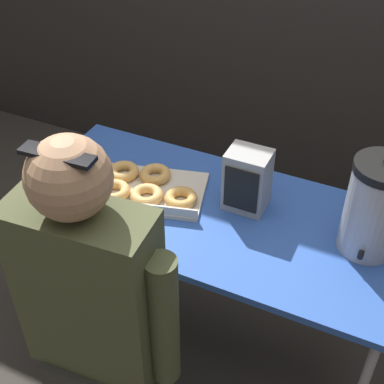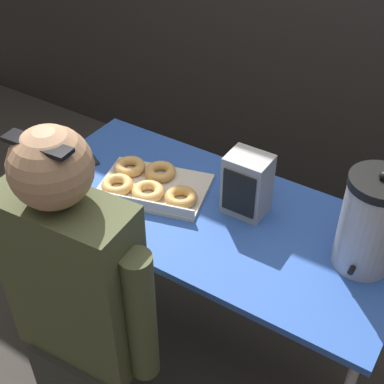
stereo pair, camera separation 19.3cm
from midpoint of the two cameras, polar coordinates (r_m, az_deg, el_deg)
ground_plane at (r=2.51m, az=3.77°, el=-15.50°), size 12.00×12.00×0.00m
folding_table at (r=1.98m, az=4.61°, el=-3.40°), size 1.41×0.66×0.76m
donut_box at (r=2.02m, az=-1.82°, el=0.70°), size 0.46×0.37×0.05m
coffee_urn at (r=1.76m, az=21.53°, el=-3.20°), size 0.19×0.22×0.36m
cell_phone at (r=2.19m, az=-9.54°, el=2.77°), size 0.13×0.17×0.01m
space_heater at (r=1.89m, az=8.81°, el=0.67°), size 0.15×0.13×0.23m
person_seated at (r=1.79m, az=-8.77°, el=-12.66°), size 0.58×0.26×1.34m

